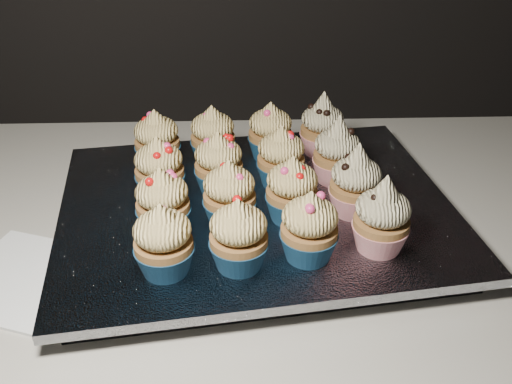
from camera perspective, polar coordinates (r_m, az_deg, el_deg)
worktop at (r=0.77m, az=-3.29°, el=-3.65°), size 2.44×0.64×0.04m
napkin at (r=0.70m, az=-22.10°, el=-8.03°), size 0.18×0.18×0.00m
baking_tray at (r=0.73m, az=0.00°, el=-2.60°), size 0.49×0.40×0.02m
foil_lining at (r=0.72m, az=0.00°, el=-1.48°), size 0.53×0.44×0.01m
cupcake_0 at (r=0.60m, az=-9.25°, el=-4.94°), size 0.06×0.06×0.08m
cupcake_1 at (r=0.60m, az=-1.75°, el=-4.47°), size 0.06×0.06×0.08m
cupcake_2 at (r=0.61m, az=5.36°, el=-3.63°), size 0.06×0.06×0.08m
cupcake_3 at (r=0.63m, az=12.47°, el=-2.58°), size 0.06×0.06×0.10m
cupcake_4 at (r=0.66m, az=-9.31°, el=-1.11°), size 0.06×0.06×0.08m
cupcake_5 at (r=0.66m, az=-2.67°, el=-0.33°), size 0.06×0.06×0.08m
cupcake_6 at (r=0.67m, az=3.61°, el=0.10°), size 0.06×0.06×0.08m
cupcake_7 at (r=0.69m, az=9.92°, el=0.83°), size 0.06×0.06×0.10m
cupcake_8 at (r=0.72m, az=-9.64°, el=2.22°), size 0.06×0.06×0.08m
cupcake_9 at (r=0.73m, az=-3.75°, el=2.74°), size 0.06×0.06×0.08m
cupcake_10 at (r=0.74m, az=2.51°, el=3.37°), size 0.06×0.06×0.08m
cupcake_11 at (r=0.76m, az=8.09°, el=3.85°), size 0.06×0.06×0.10m
cupcake_12 at (r=0.80m, az=-9.87°, el=5.06°), size 0.06×0.06×0.08m
cupcake_13 at (r=0.80m, az=-4.35°, el=5.56°), size 0.06×0.06×0.08m
cupcake_14 at (r=0.81m, az=1.44°, el=5.95°), size 0.06×0.06×0.08m
cupcake_15 at (r=0.82m, az=6.63°, el=6.46°), size 0.06×0.06×0.10m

